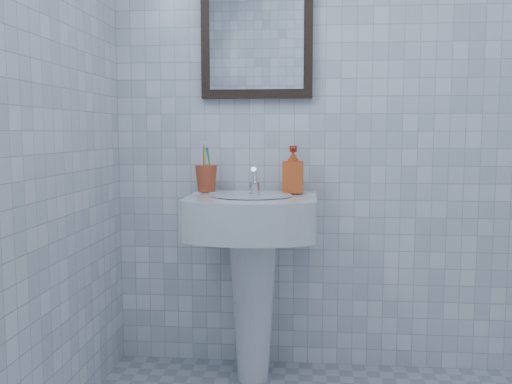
# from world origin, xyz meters

# --- Properties ---
(wall_back) EXTENTS (2.20, 0.02, 2.50)m
(wall_back) POSITION_xyz_m (0.00, 1.20, 1.25)
(wall_back) COLOR white
(wall_back) RESTS_ON ground
(washbasin) EXTENTS (0.54, 0.40, 0.83)m
(washbasin) POSITION_xyz_m (-0.45, 0.99, 0.56)
(washbasin) COLOR white
(washbasin) RESTS_ON ground
(faucet) EXTENTS (0.05, 0.10, 0.11)m
(faucet) POSITION_xyz_m (-0.45, 1.08, 0.87)
(faucet) COLOR silver
(faucet) RESTS_ON washbasin
(toothbrush_cup) EXTENTS (0.13, 0.13, 0.12)m
(toothbrush_cup) POSITION_xyz_m (-0.66, 1.09, 0.88)
(toothbrush_cup) COLOR #B24525
(toothbrush_cup) RESTS_ON washbasin
(soap_dispenser) EXTENTS (0.09, 0.09, 0.20)m
(soap_dispenser) POSITION_xyz_m (-0.28, 1.08, 0.93)
(soap_dispenser) COLOR red
(soap_dispenser) RESTS_ON washbasin
(wall_mirror) EXTENTS (0.50, 0.04, 0.62)m
(wall_mirror) POSITION_xyz_m (-0.45, 1.18, 1.55)
(wall_mirror) COLOR black
(wall_mirror) RESTS_ON wall_back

